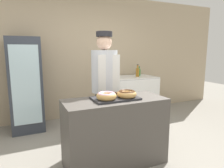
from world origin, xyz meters
name	(u,v)px	position (x,y,z in m)	size (l,w,h in m)	color
ground_plane	(115,163)	(0.00, 0.00, 0.00)	(14.00, 14.00, 0.00)	gray
wall_back	(74,57)	(0.00, 2.13, 1.35)	(8.00, 0.06, 2.70)	tan
display_counter	(115,132)	(0.00, 0.00, 0.44)	(1.31, 0.56, 0.88)	#4C4742
serving_tray	(115,98)	(0.00, 0.00, 0.89)	(0.58, 0.36, 0.02)	#2D2D33
donut_light_glaze	(106,96)	(-0.14, -0.05, 0.95)	(0.25, 0.25, 0.09)	tan
donut_chocolate_glaze	(127,93)	(0.14, -0.05, 0.95)	(0.25, 0.25, 0.09)	tan
brownie_back_left	(104,95)	(-0.11, 0.12, 0.92)	(0.09, 0.09, 0.03)	#382111
brownie_back_right	(119,93)	(0.11, 0.12, 0.92)	(0.09, 0.09, 0.03)	#382111
baker_person	(105,87)	(0.09, 0.59, 0.93)	(0.40, 0.40, 1.77)	#4C4C51
beverage_fridge	(26,85)	(-1.01, 1.72, 0.86)	(0.56, 0.59, 1.73)	#333842
chest_freezer	(131,95)	(1.23, 1.73, 0.45)	(1.09, 0.68, 0.89)	white
bottle_green	(139,72)	(1.51, 1.86, 0.98)	(0.06, 0.06, 0.22)	#2D8C38
bottle_blue	(114,73)	(0.80, 1.78, 0.98)	(0.06, 0.06, 0.24)	#1E4CB2
bottle_amber	(138,72)	(1.36, 1.69, 1.00)	(0.08, 0.08, 0.28)	#99661E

